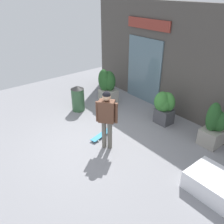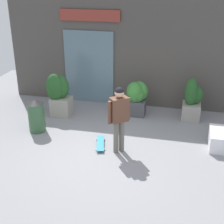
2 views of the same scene
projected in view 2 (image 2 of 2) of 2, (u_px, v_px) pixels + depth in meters
ground_plane at (107, 151)px, 8.30m from camera, size 12.00×12.00×0.00m
building_facade at (130, 51)px, 10.50m from camera, size 8.33×0.31×3.70m
skateboarder at (119, 113)px, 7.84m from camera, size 0.49×0.47×1.74m
skateboard at (100, 143)px, 8.53m from camera, size 0.39×0.85×0.08m
planter_box_left at (59, 94)px, 10.05m from camera, size 0.72×0.56×1.38m
planter_box_right at (137, 96)px, 10.05m from camera, size 0.64×0.59×1.12m
planter_box_mid at (192, 100)px, 9.86m from camera, size 0.58×0.60×1.33m
trash_bin at (36, 115)px, 9.13m from camera, size 0.47×0.47×0.96m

